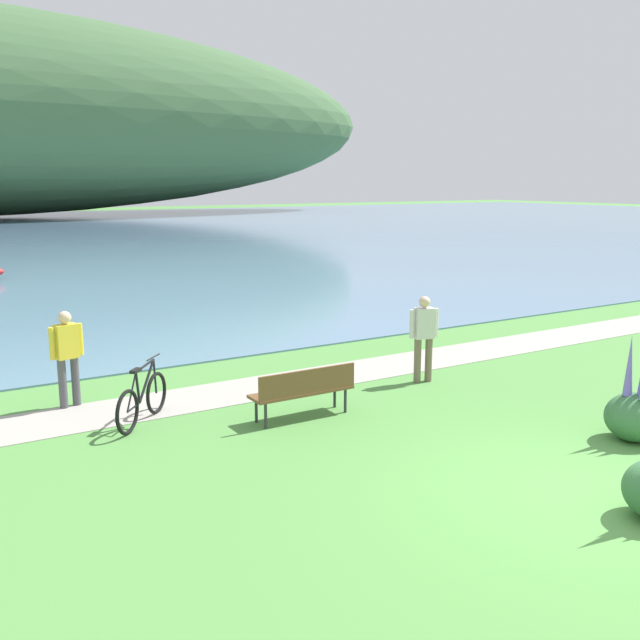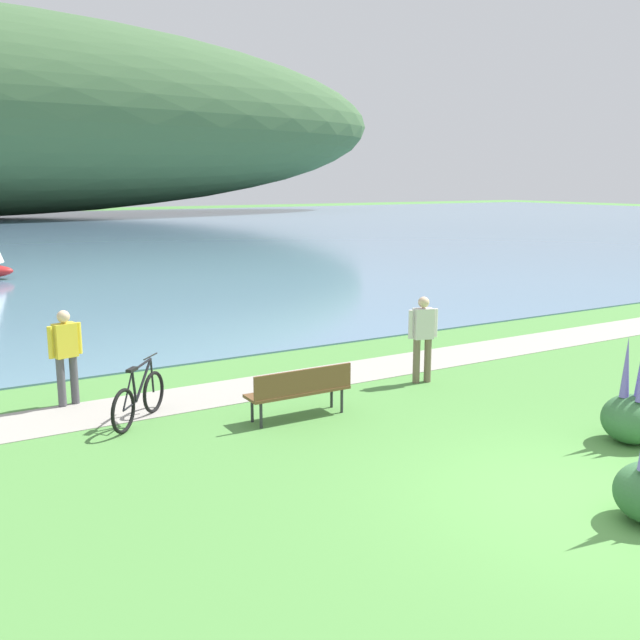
{
  "view_description": "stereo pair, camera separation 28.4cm",
  "coord_description": "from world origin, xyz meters",
  "px_view_note": "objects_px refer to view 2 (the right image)",
  "views": [
    {
      "loc": [
        -7.26,
        -5.39,
        3.92
      ],
      "look_at": [
        0.58,
        7.26,
        1.0
      ],
      "focal_mm": 40.16,
      "sensor_mm": 36.0,
      "label": 1
    },
    {
      "loc": [
        -7.02,
        -5.54,
        3.92
      ],
      "look_at": [
        0.58,
        7.26,
        1.0
      ],
      "focal_mm": 40.16,
      "sensor_mm": 36.0,
      "label": 2
    }
  ],
  "objects_px": {
    "person_at_shoreline": "(66,352)",
    "bicycle_leaning_near_bench": "(139,399)",
    "park_bench_near_camera": "(300,388)",
    "person_on_the_grass": "(423,334)"
  },
  "relations": [
    {
      "from": "bicycle_leaning_near_bench",
      "to": "person_on_the_grass",
      "type": "height_order",
      "value": "person_on_the_grass"
    },
    {
      "from": "person_on_the_grass",
      "to": "park_bench_near_camera",
      "type": "bearing_deg",
      "value": -167.59
    },
    {
      "from": "bicycle_leaning_near_bench",
      "to": "person_at_shoreline",
      "type": "distance_m",
      "value": 1.82
    },
    {
      "from": "person_at_shoreline",
      "to": "person_on_the_grass",
      "type": "bearing_deg",
      "value": -17.83
    },
    {
      "from": "bicycle_leaning_near_bench",
      "to": "person_at_shoreline",
      "type": "relative_size",
      "value": 0.77
    },
    {
      "from": "person_at_shoreline",
      "to": "park_bench_near_camera",
      "type": "bearing_deg",
      "value": -40.57
    },
    {
      "from": "person_at_shoreline",
      "to": "bicycle_leaning_near_bench",
      "type": "bearing_deg",
      "value": -61.88
    },
    {
      "from": "park_bench_near_camera",
      "to": "bicycle_leaning_near_bench",
      "type": "height_order",
      "value": "bicycle_leaning_near_bench"
    },
    {
      "from": "bicycle_leaning_near_bench",
      "to": "person_at_shoreline",
      "type": "height_order",
      "value": "person_at_shoreline"
    },
    {
      "from": "park_bench_near_camera",
      "to": "person_on_the_grass",
      "type": "xyz_separation_m",
      "value": [
        3.13,
        0.69,
        0.46
      ]
    }
  ]
}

